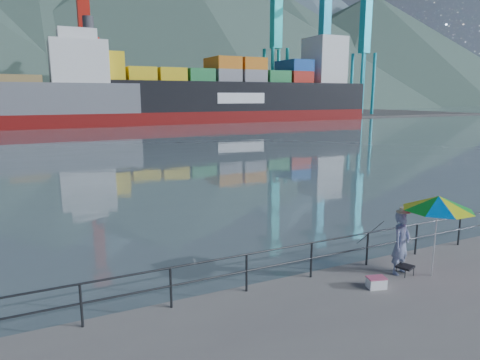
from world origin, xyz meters
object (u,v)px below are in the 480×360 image
Objects in this scene: beach_umbrella at (438,203)px; cooler_bag at (376,283)px; container_ship at (238,91)px; fisherman at (401,243)px.

cooler_bag is at bearing 177.02° from beach_umbrella.
beach_umbrella is 0.04× the size of container_ship.
cooler_bag is (-1.94, 0.10, -1.97)m from beach_umbrella.
cooler_bag is at bearing -112.85° from container_ship.
container_ship is (29.36, 72.23, 4.94)m from fisherman.
fisherman is 78.12m from container_ship.
fisherman is 3.84× the size of cooler_bag.
fisherman is at bearing 35.18° from cooler_bag.
container_ship is (28.69, 72.78, 3.72)m from beach_umbrella.
fisherman is 1.50m from beach_umbrella.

